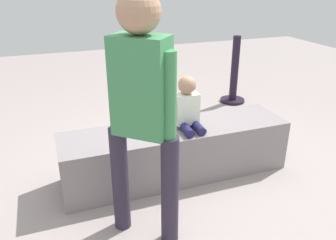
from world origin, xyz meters
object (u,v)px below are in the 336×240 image
cake_plate (151,131)px  cake_box_white (133,131)px  handbag_black_leather (164,133)px  water_bottle_near_gift (115,153)px  gift_bag (234,127)px  party_cup_red (170,127)px  adult_standing (142,103)px  child_seated (188,106)px

cake_plate → cake_box_white: bearing=85.8°
handbag_black_leather → water_bottle_near_gift: bearing=-160.6°
gift_bag → handbag_black_leather: (-0.79, 0.19, -0.04)m
water_bottle_near_gift → cake_box_white: (0.32, 0.51, -0.03)m
gift_bag → cake_box_white: size_ratio=1.15×
cake_plate → water_bottle_near_gift: 0.68m
party_cup_red → handbag_black_leather: size_ratio=0.36×
gift_bag → water_bottle_near_gift: gift_bag is taller
water_bottle_near_gift → party_cup_red: size_ratio=1.58×
party_cup_red → cake_box_white: party_cup_red is taller
adult_standing → party_cup_red: size_ratio=14.66×
child_seated → handbag_black_leather: (0.02, 0.69, -0.58)m
cake_plate → water_bottle_near_gift: bearing=117.4°
child_seated → handbag_black_leather: size_ratio=1.47×
party_cup_red → handbag_black_leather: handbag_black_leather is taller
child_seated → handbag_black_leather: bearing=88.3°
gift_bag → handbag_black_leather: 0.81m
child_seated → handbag_black_leather: 0.90m
child_seated → adult_standing: (-0.60, -0.65, 0.34)m
cake_plate → handbag_black_leather: (0.37, 0.69, -0.39)m
child_seated → gift_bag: 1.10m
child_seated → party_cup_red: (0.19, 0.93, -0.64)m
adult_standing → water_bottle_near_gift: bearing=89.5°
child_seated → water_bottle_near_gift: child_seated is taller
water_bottle_near_gift → handbag_black_leather: handbag_black_leather is taller
gift_bag → water_bottle_near_gift: 1.41m
cake_plate → water_bottle_near_gift: size_ratio=1.20×
adult_standing → cake_box_white: size_ratio=5.62×
cake_box_white → water_bottle_near_gift: bearing=-122.0°
child_seated → adult_standing: 0.95m
cake_plate → gift_bag: 1.31m
cake_plate → party_cup_red: 1.17m
party_cup_red → child_seated: bearing=-101.3°
cake_plate → party_cup_red: size_ratio=1.90×
party_cup_red → cake_box_white: 0.46m
water_bottle_near_gift → party_cup_red: bearing=30.6°
adult_standing → cake_plate: size_ratio=7.71×
adult_standing → handbag_black_leather: 1.74m
cake_box_white → party_cup_red: bearing=-6.2°
gift_bag → child_seated: bearing=-148.3°
cake_box_white → adult_standing: bearing=-101.4°
water_bottle_near_gift → cake_box_white: bearing=58.0°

